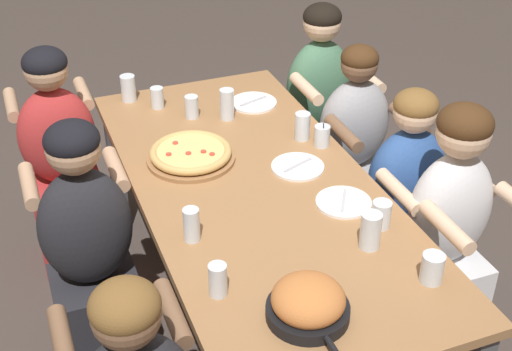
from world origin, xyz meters
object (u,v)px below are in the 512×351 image
(drinking_glass_a, at_px, (157,99))
(drinking_glass_e, at_px, (432,269))
(drinking_glass_f, at_px, (192,108))
(diner_near_center, at_px, (91,263))
(drinking_glass_i, at_px, (227,106))
(diner_far_left, at_px, (318,117))
(drinking_glass_j, at_px, (370,232))
(skillet_bowl, at_px, (308,303))
(empty_plate_b, at_px, (253,103))
(drinking_glass_b, at_px, (192,227))
(diner_far_center, at_px, (402,211))
(pizza_board_main, at_px, (191,154))
(diner_near_left, at_px, (63,168))
(drinking_glass_h, at_px, (302,126))
(empty_plate_a, at_px, (344,202))
(drinking_glass_g, at_px, (218,282))
(diner_far_midleft, at_px, (352,159))
(drinking_glass_c, at_px, (128,90))
(empty_plate_c, at_px, (298,167))
(cocktail_glass_blue, at_px, (322,137))
(diner_far_midright, at_px, (444,243))
(drinking_glass_d, at_px, (381,215))

(drinking_glass_a, relative_size, drinking_glass_e, 0.97)
(drinking_glass_f, height_order, diner_near_center, diner_near_center)
(drinking_glass_i, height_order, diner_far_left, diner_far_left)
(drinking_glass_i, distance_m, drinking_glass_j, 1.11)
(skillet_bowl, relative_size, drinking_glass_e, 3.65)
(empty_plate_b, height_order, drinking_glass_f, drinking_glass_f)
(empty_plate_b, relative_size, diner_near_center, 0.19)
(drinking_glass_b, bearing_deg, diner_far_center, 100.77)
(pizza_board_main, bearing_deg, drinking_glass_b, -16.34)
(skillet_bowl, bearing_deg, diner_near_left, -160.22)
(drinking_glass_h, bearing_deg, diner_near_center, -76.30)
(skillet_bowl, xyz_separation_m, drinking_glass_i, (-1.35, 0.20, 0.01))
(empty_plate_a, xyz_separation_m, empty_plate_b, (-0.93, -0.02, -0.00))
(drinking_glass_h, bearing_deg, diner_far_center, 46.60)
(drinking_glass_j, bearing_deg, drinking_glass_i, -172.11)
(pizza_board_main, distance_m, drinking_glass_g, 0.86)
(diner_far_midleft, xyz_separation_m, diner_near_center, (0.40, -1.37, 0.05))
(drinking_glass_a, bearing_deg, drinking_glass_c, -138.31)
(drinking_glass_g, xyz_separation_m, drinking_glass_j, (-0.04, 0.58, 0.01))
(pizza_board_main, xyz_separation_m, empty_plate_c, (0.22, 0.40, -0.02))
(drinking_glass_a, bearing_deg, cocktail_glass_blue, 43.16)
(drinking_glass_b, relative_size, diner_near_center, 0.11)
(skillet_bowl, bearing_deg, empty_plate_a, 142.90)
(empty_plate_a, distance_m, drinking_glass_j, 0.28)
(cocktail_glass_blue, xyz_separation_m, drinking_glass_b, (0.44, -0.73, 0.01))
(drinking_glass_j, xyz_separation_m, diner_near_left, (-1.33, -0.92, -0.30))
(drinking_glass_f, bearing_deg, pizza_board_main, -17.54)
(diner_far_center, bearing_deg, skillet_bowl, 41.38)
(empty_plate_b, height_order, diner_far_midright, diner_far_midright)
(drinking_glass_h, bearing_deg, drinking_glass_i, -140.59)
(skillet_bowl, xyz_separation_m, empty_plate_c, (-0.82, 0.33, -0.05))
(drinking_glass_g, bearing_deg, drinking_glass_b, 179.09)
(empty_plate_c, distance_m, drinking_glass_g, 0.84)
(pizza_board_main, height_order, empty_plate_a, pizza_board_main)
(diner_far_left, bearing_deg, empty_plate_b, 20.00)
(empty_plate_c, bearing_deg, diner_far_left, 148.72)
(skillet_bowl, height_order, drinking_glass_d, skillet_bowl)
(drinking_glass_h, distance_m, drinking_glass_j, 0.80)
(empty_plate_a, height_order, drinking_glass_e, drinking_glass_e)
(diner_far_midright, distance_m, diner_near_center, 1.43)
(empty_plate_a, relative_size, drinking_glass_j, 1.57)
(drinking_glass_i, height_order, diner_far_midright, diner_far_midright)
(cocktail_glass_blue, height_order, drinking_glass_g, cocktail_glass_blue)
(skillet_bowl, relative_size, drinking_glass_h, 3.08)
(drinking_glass_i, bearing_deg, drinking_glass_b, -27.02)
(skillet_bowl, height_order, diner_far_left, diner_far_left)
(drinking_glass_c, distance_m, drinking_glass_g, 1.50)
(drinking_glass_c, bearing_deg, diner_far_left, 84.10)
(drinking_glass_f, bearing_deg, drinking_glass_j, 14.52)
(cocktail_glass_blue, distance_m, diner_near_center, 1.12)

